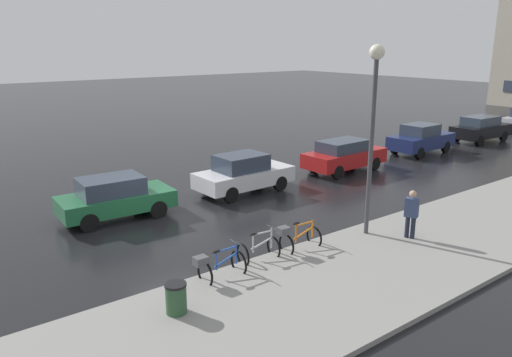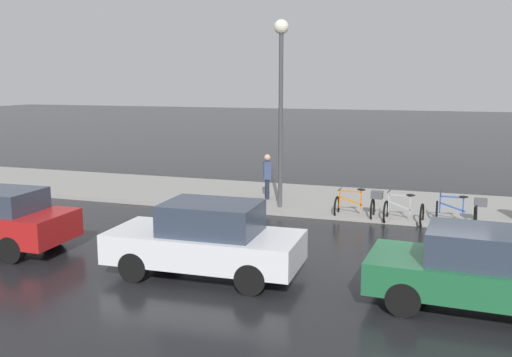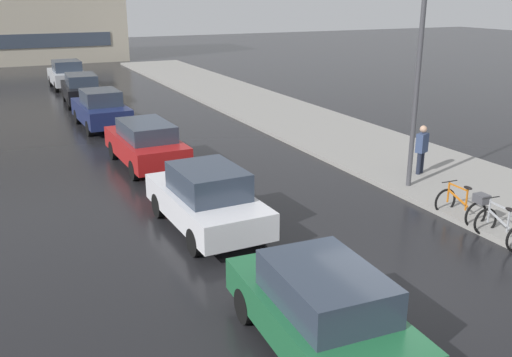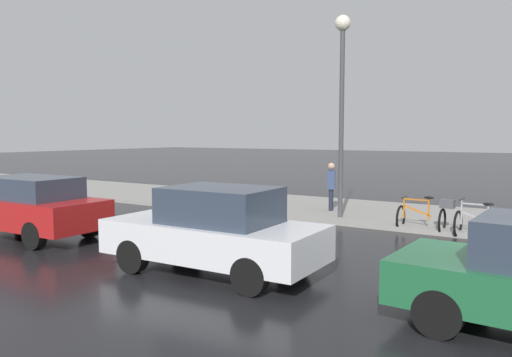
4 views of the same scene
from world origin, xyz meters
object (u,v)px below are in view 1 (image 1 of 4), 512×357
at_px(car_white, 243,173).
at_px(trash_bin, 176,301).
at_px(car_green, 115,197).
at_px(bicycle_second, 259,250).
at_px(car_black, 481,129).
at_px(bicycle_nearest, 217,265).
at_px(car_navy, 421,139).
at_px(streetlamp, 374,107).
at_px(bicycle_third, 297,237).
at_px(car_red, 344,155).
at_px(pedestrian, 411,213).

bearing_deg(car_white, trash_bin, -44.49).
bearing_deg(car_green, bicycle_second, 16.75).
height_order(car_black, trash_bin, car_black).
bearing_deg(bicycle_nearest, car_navy, 109.72).
bearing_deg(bicycle_second, streetlamp, 81.81).
xyz_separation_m(bicycle_third, car_white, (-6.07, 2.41, 0.31)).
relative_size(car_red, car_navy, 1.04).
distance_m(car_green, streetlamp, 9.42).
xyz_separation_m(car_black, pedestrian, (7.54, -17.49, 0.14)).
relative_size(bicycle_nearest, bicycle_second, 1.21).
relative_size(car_green, car_black, 0.93).
relative_size(bicycle_second, streetlamp, 0.19).
bearing_deg(car_white, car_navy, 90.63).
relative_size(streetlamp, trash_bin, 7.00).
height_order(pedestrian, streetlamp, streetlamp).
bearing_deg(car_black, pedestrian, -66.69).
distance_m(car_green, car_black, 24.04).
bearing_deg(car_green, pedestrian, 40.33).
height_order(bicycle_second, car_navy, car_navy).
relative_size(bicycle_third, trash_bin, 1.64).
height_order(car_green, car_white, car_white).
relative_size(bicycle_second, pedestrian, 0.68).
distance_m(bicycle_nearest, trash_bin, 1.94).
distance_m(bicycle_nearest, car_green, 6.39).
xyz_separation_m(bicycle_third, car_green, (-6.21, -3.12, 0.29)).
bearing_deg(trash_bin, bicycle_third, 103.31).
bearing_deg(car_navy, bicycle_nearest, -70.28).
relative_size(bicycle_third, car_white, 0.34).
relative_size(car_green, trash_bin, 4.68).
xyz_separation_m(bicycle_second, car_red, (-5.82, 9.69, 0.41)).
height_order(car_green, pedestrian, pedestrian).
height_order(car_green, car_red, car_red).
relative_size(bicycle_third, car_black, 0.33).
xyz_separation_m(bicycle_nearest, car_navy, (-6.38, 17.80, 0.34)).
relative_size(car_green, pedestrian, 2.39).
xyz_separation_m(car_green, car_white, (0.14, 5.54, 0.03)).
bearing_deg(bicycle_nearest, trash_bin, -61.75).
height_order(bicycle_nearest, bicycle_third, bicycle_third).
relative_size(car_navy, car_black, 0.97).
xyz_separation_m(car_green, car_red, (0.23, 11.51, 0.02)).
height_order(bicycle_third, pedestrian, pedestrian).
height_order(car_red, streetlamp, streetlamp).
bearing_deg(bicycle_second, bicycle_third, 83.15).
bearing_deg(car_green, trash_bin, -11.57).
relative_size(bicycle_nearest, bicycle_third, 0.98).
height_order(car_red, pedestrian, pedestrian).
bearing_deg(car_white, bicycle_nearest, -40.48).
bearing_deg(streetlamp, car_white, -178.00).
bearing_deg(car_navy, car_black, 88.34).
bearing_deg(bicycle_third, car_green, -153.28).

